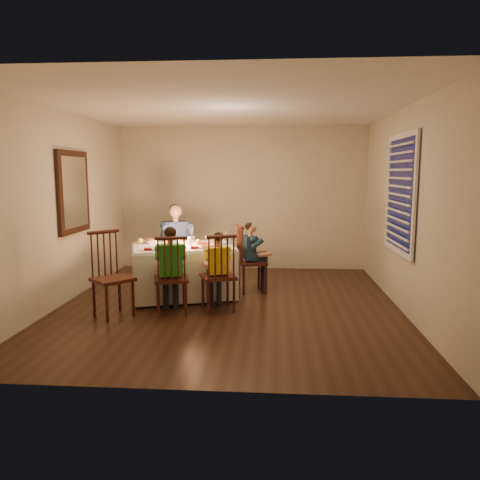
# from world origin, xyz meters

# --- Properties ---
(ground) EXTENTS (5.00, 5.00, 0.00)m
(ground) POSITION_xyz_m (0.00, 0.00, 0.00)
(ground) COLOR black
(ground) RESTS_ON ground
(wall_left) EXTENTS (0.02, 5.00, 2.60)m
(wall_left) POSITION_xyz_m (-2.25, 0.00, 1.30)
(wall_left) COLOR beige
(wall_left) RESTS_ON ground
(wall_right) EXTENTS (0.02, 5.00, 2.60)m
(wall_right) POSITION_xyz_m (2.25, 0.00, 1.30)
(wall_right) COLOR beige
(wall_right) RESTS_ON ground
(wall_back) EXTENTS (4.50, 0.02, 2.60)m
(wall_back) POSITION_xyz_m (0.00, 2.50, 1.30)
(wall_back) COLOR beige
(wall_back) RESTS_ON ground
(ceiling) EXTENTS (5.00, 5.00, 0.00)m
(ceiling) POSITION_xyz_m (0.00, 0.00, 2.60)
(ceiling) COLOR white
(ceiling) RESTS_ON wall_back
(dining_table) EXTENTS (1.67, 1.42, 0.71)m
(dining_table) POSITION_xyz_m (-0.70, 0.40, 0.53)
(dining_table) COLOR silver
(dining_table) RESTS_ON ground
(chair_adult) EXTENTS (0.54, 0.53, 1.01)m
(chair_adult) POSITION_xyz_m (-0.95, 1.11, 0.00)
(chair_adult) COLOR black
(chair_adult) RESTS_ON ground
(chair_near_left) EXTENTS (0.50, 0.49, 1.01)m
(chair_near_left) POSITION_xyz_m (-0.69, -0.42, 0.00)
(chair_near_left) COLOR black
(chair_near_left) RESTS_ON ground
(chair_near_right) EXTENTS (0.53, 0.52, 1.01)m
(chair_near_right) POSITION_xyz_m (-0.12, -0.24, 0.00)
(chair_near_right) COLOR black
(chair_near_right) RESTS_ON ground
(chair_end) EXTENTS (0.50, 0.51, 1.01)m
(chair_end) POSITION_xyz_m (0.26, 0.74, 0.00)
(chair_end) COLOR black
(chair_end) RESTS_ON ground
(chair_extra) EXTENTS (0.60, 0.60, 1.06)m
(chair_extra) POSITION_xyz_m (-1.38, -0.59, 0.00)
(chair_extra) COLOR black
(chair_extra) RESTS_ON ground
(adult) EXTENTS (0.61, 0.59, 1.28)m
(adult) POSITION_xyz_m (-0.95, 1.11, 0.00)
(adult) COLOR navy
(adult) RESTS_ON ground
(child_green) EXTENTS (0.46, 0.43, 1.11)m
(child_green) POSITION_xyz_m (-0.69, -0.42, 0.00)
(child_green) COLOR green
(child_green) RESTS_ON ground
(child_yellow) EXTENTS (0.42, 0.40, 1.03)m
(child_yellow) POSITION_xyz_m (-0.12, -0.24, 0.00)
(child_yellow) COLOR yellow
(child_yellow) RESTS_ON ground
(child_teal) EXTENTS (0.40, 0.42, 1.04)m
(child_teal) POSITION_xyz_m (0.26, 0.74, 0.00)
(child_teal) COLOR #1B2F44
(child_teal) RESTS_ON ground
(setting_adult) EXTENTS (0.33, 0.33, 0.02)m
(setting_adult) POSITION_xyz_m (-0.79, 0.70, 0.75)
(setting_adult) COLOR white
(setting_adult) RESTS_ON dining_table
(setting_green) EXTENTS (0.33, 0.33, 0.02)m
(setting_green) POSITION_xyz_m (-0.92, 0.03, 0.75)
(setting_green) COLOR white
(setting_green) RESTS_ON dining_table
(setting_yellow) EXTENTS (0.33, 0.33, 0.02)m
(setting_yellow) POSITION_xyz_m (-0.32, 0.23, 0.75)
(setting_yellow) COLOR white
(setting_yellow) RESTS_ON dining_table
(setting_teal) EXTENTS (0.33, 0.33, 0.02)m
(setting_teal) POSITION_xyz_m (-0.23, 0.55, 0.75)
(setting_teal) COLOR white
(setting_teal) RESTS_ON dining_table
(candle_left) EXTENTS (0.06, 0.06, 0.10)m
(candle_left) POSITION_xyz_m (-0.77, 0.38, 0.79)
(candle_left) COLOR white
(candle_left) RESTS_ON dining_table
(candle_right) EXTENTS (0.06, 0.06, 0.10)m
(candle_right) POSITION_xyz_m (-0.61, 0.43, 0.79)
(candle_right) COLOR white
(candle_right) RESTS_ON dining_table
(squash) EXTENTS (0.09, 0.09, 0.09)m
(squash) POSITION_xyz_m (-1.35, 0.50, 0.79)
(squash) COLOR #FCF942
(squash) RESTS_ON dining_table
(orange_fruit) EXTENTS (0.08, 0.08, 0.08)m
(orange_fruit) POSITION_xyz_m (-0.50, 0.52, 0.78)
(orange_fruit) COLOR orange
(orange_fruit) RESTS_ON dining_table
(serving_bowl) EXTENTS (0.31, 0.31, 0.05)m
(serving_bowl) POSITION_xyz_m (-1.21, 0.58, 0.77)
(serving_bowl) COLOR white
(serving_bowl) RESTS_ON dining_table
(wall_mirror) EXTENTS (0.06, 0.95, 1.15)m
(wall_mirror) POSITION_xyz_m (-2.22, 0.30, 1.50)
(wall_mirror) COLOR black
(wall_mirror) RESTS_ON wall_left
(window_blinds) EXTENTS (0.07, 1.34, 1.54)m
(window_blinds) POSITION_xyz_m (2.21, 0.10, 1.50)
(window_blinds) COLOR #0D0E35
(window_blinds) RESTS_ON wall_right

